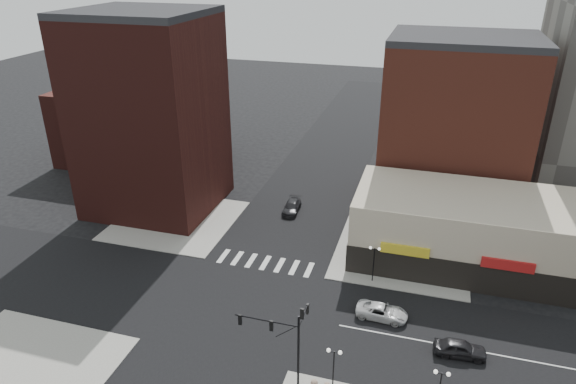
% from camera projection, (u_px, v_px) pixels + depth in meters
% --- Properties ---
extents(ground, '(240.00, 240.00, 0.00)m').
position_uv_depth(ground, '(240.00, 307.00, 50.87)').
color(ground, black).
rests_on(ground, ground).
extents(road_ew, '(200.00, 14.00, 0.02)m').
position_uv_depth(road_ew, '(240.00, 307.00, 50.86)').
color(road_ew, black).
rests_on(road_ew, ground).
extents(road_ns, '(14.00, 200.00, 0.02)m').
position_uv_depth(road_ns, '(240.00, 307.00, 50.86)').
color(road_ns, black).
rests_on(road_ns, ground).
extents(sidewalk_nw, '(15.00, 15.00, 0.12)m').
position_uv_depth(sidewalk_nw, '(176.00, 220.00, 67.10)').
color(sidewalk_nw, gray).
rests_on(sidewalk_nw, ground).
extents(sidewalk_ne, '(15.00, 15.00, 0.12)m').
position_uv_depth(sidewalk_ne, '(401.00, 253.00, 59.77)').
color(sidewalk_ne, gray).
rests_on(sidewalk_ne, ground).
extents(sidewalk_sw, '(15.00, 15.00, 0.12)m').
position_uv_depth(sidewalk_sw, '(10.00, 382.00, 41.91)').
color(sidewalk_sw, gray).
rests_on(sidewalk_sw, ground).
extents(building_nw, '(16.00, 15.00, 25.00)m').
position_uv_depth(building_nw, '(150.00, 117.00, 66.42)').
color(building_nw, '#3D1713').
rests_on(building_nw, ground).
extents(building_nw_low, '(20.00, 18.00, 12.00)m').
position_uv_depth(building_nw_low, '(133.00, 122.00, 85.94)').
color(building_nw_low, '#3D1713').
rests_on(building_nw_low, ground).
extents(building_ne_midrise, '(18.00, 15.00, 22.00)m').
position_uv_depth(building_ne_midrise, '(454.00, 128.00, 67.00)').
color(building_ne_midrise, brown).
rests_on(building_ne_midrise, ground).
extents(building_ne_row, '(24.20, 12.20, 8.00)m').
position_uv_depth(building_ne_row, '(463.00, 235.00, 57.18)').
color(building_ne_row, '#BBAC95').
rests_on(building_ne_row, ground).
extents(traffic_signal, '(5.59, 3.09, 7.77)m').
position_uv_depth(traffic_signal, '(288.00, 332.00, 40.12)').
color(traffic_signal, black).
rests_on(traffic_signal, ground).
extents(street_lamp_se_a, '(1.22, 0.32, 4.16)m').
position_uv_depth(street_lamp_se_a, '(334.00, 360.00, 39.73)').
color(street_lamp_se_a, black).
rests_on(street_lamp_se_a, sidewalk_se).
extents(street_lamp_se_b, '(1.22, 0.32, 4.16)m').
position_uv_depth(street_lamp_se_b, '(441.00, 381.00, 37.71)').
color(street_lamp_se_b, black).
rests_on(street_lamp_se_b, sidewalk_se).
extents(street_lamp_ne, '(1.22, 0.32, 4.16)m').
position_uv_depth(street_lamp_ne, '(374.00, 255.00, 53.38)').
color(street_lamp_ne, black).
rests_on(street_lamp_ne, sidewalk_ne).
extents(white_suv, '(5.00, 2.47, 1.36)m').
position_uv_depth(white_suv, '(382.00, 312.00, 49.11)').
color(white_suv, silver).
rests_on(white_suv, ground).
extents(dark_sedan_east, '(4.58, 2.11, 1.52)m').
position_uv_depth(dark_sedan_east, '(460.00, 348.00, 44.45)').
color(dark_sedan_east, black).
rests_on(dark_sedan_east, ground).
extents(dark_sedan_north, '(2.24, 4.95, 1.41)m').
position_uv_depth(dark_sedan_north, '(292.00, 207.00, 69.17)').
color(dark_sedan_north, black).
rests_on(dark_sedan_north, ground).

